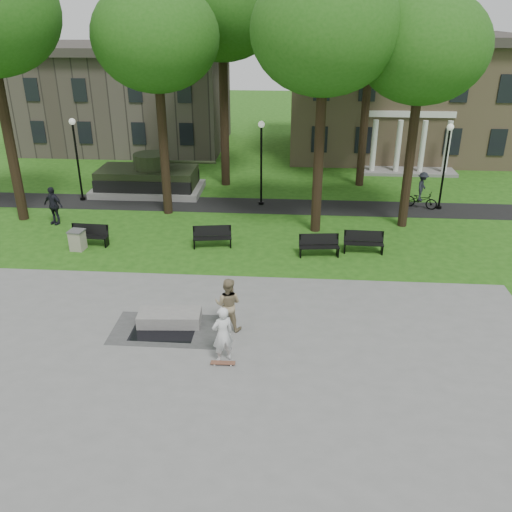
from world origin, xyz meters
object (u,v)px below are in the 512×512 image
at_px(friend_watching, 228,304).
at_px(trash_bin, 77,240).
at_px(park_bench_0, 89,234).
at_px(skateboarder, 223,334).
at_px(cyclist, 421,194).
at_px(concrete_block, 170,318).

distance_m(friend_watching, trash_bin, 10.06).
bearing_deg(park_bench_0, skateboarder, -46.32).
bearing_deg(friend_watching, skateboarder, 100.80).
distance_m(skateboarder, cyclist, 17.83).
bearing_deg(cyclist, skateboarder, 173.14).
relative_size(friend_watching, cyclist, 0.94).
bearing_deg(friend_watching, concrete_block, 3.84).
height_order(skateboarder, friend_watching, friend_watching).
distance_m(skateboarder, park_bench_0, 11.57).
bearing_deg(park_bench_0, friend_watching, -39.72).
xyz_separation_m(concrete_block, park_bench_0, (-5.32, 6.73, 0.28)).
bearing_deg(skateboarder, friend_watching, -118.23).
bearing_deg(skateboarder, trash_bin, -76.26).
xyz_separation_m(concrete_block, friend_watching, (2.12, -0.19, 0.74)).
height_order(skateboarder, trash_bin, skateboarder).
relative_size(skateboarder, trash_bin, 2.00).
bearing_deg(concrete_block, cyclist, 49.34).
height_order(concrete_block, skateboarder, skateboarder).
height_order(concrete_block, park_bench_0, park_bench_0).
bearing_deg(trash_bin, cyclist, 22.59).
relative_size(cyclist, park_bench_0, 1.13).
xyz_separation_m(skateboarder, friend_watching, (-0.06, 1.87, 0.01)).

